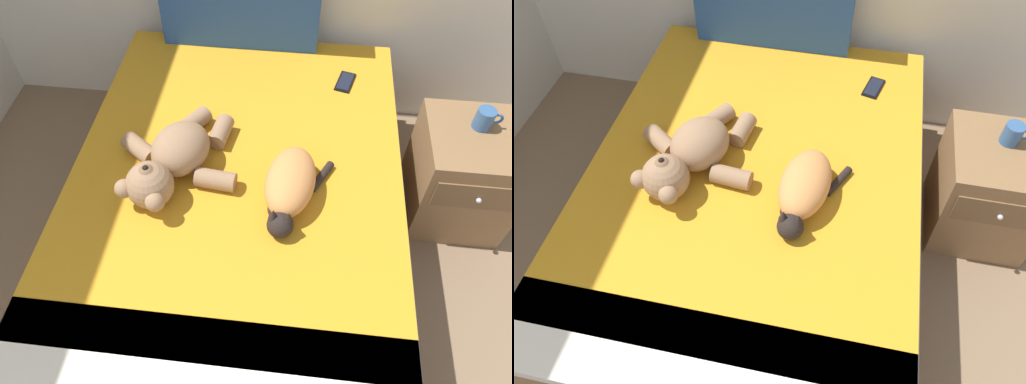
% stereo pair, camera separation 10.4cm
% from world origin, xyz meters
% --- Properties ---
extents(bed, '(1.40, 1.91, 0.52)m').
position_xyz_m(bed, '(1.55, 2.88, 0.26)').
color(bed, olive).
rests_on(bed, ground_plane).
extents(cat, '(0.29, 0.42, 0.15)m').
position_xyz_m(cat, '(1.77, 2.76, 0.59)').
color(cat, '#D18447').
rests_on(cat, bed).
extents(teddy_bear, '(0.51, 0.61, 0.20)m').
position_xyz_m(teddy_bear, '(1.30, 2.83, 0.61)').
color(teddy_bear, '#937051').
rests_on(teddy_bear, bed).
extents(cell_phone, '(0.11, 0.16, 0.01)m').
position_xyz_m(cell_phone, '(1.99, 3.49, 0.53)').
color(cell_phone, black).
rests_on(cell_phone, bed).
extents(nightstand, '(0.44, 0.48, 0.53)m').
position_xyz_m(nightstand, '(2.58, 3.19, 0.26)').
color(nightstand, olive).
rests_on(nightstand, ground_plane).
extents(mug, '(0.12, 0.08, 0.09)m').
position_xyz_m(mug, '(2.58, 3.24, 0.58)').
color(mug, '#33598C').
rests_on(mug, nightstand).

